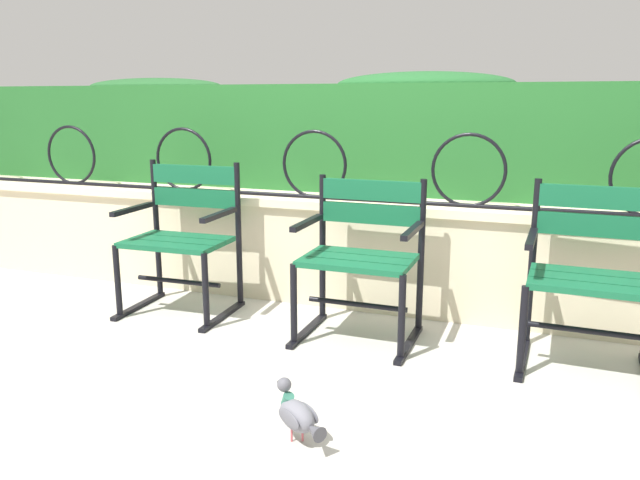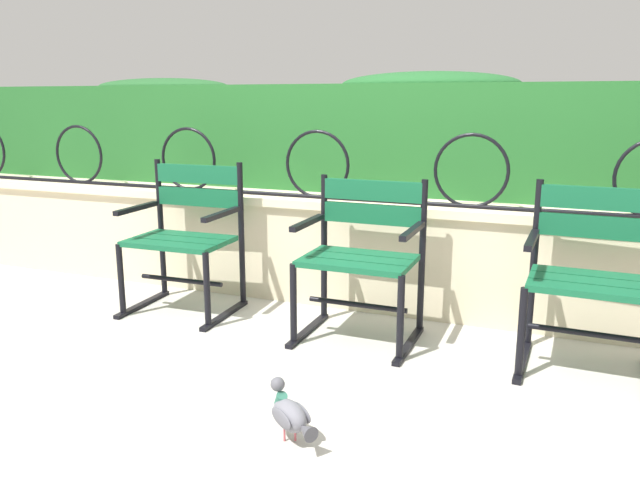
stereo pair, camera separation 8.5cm
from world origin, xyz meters
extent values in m
plane|color=#BCB7AD|center=(0.00, 0.00, 0.00)|extent=(60.00, 60.00, 0.00)
cube|color=beige|center=(0.00, 0.75, 0.31)|extent=(7.59, 0.35, 0.61)
cube|color=beige|center=(0.00, 0.75, 0.64)|extent=(7.59, 0.41, 0.05)
cylinder|color=black|center=(0.00, 0.68, 0.67)|extent=(7.05, 0.02, 0.02)
torus|color=black|center=(-2.11, 0.68, 0.87)|extent=(0.42, 0.02, 0.42)
torus|color=black|center=(-1.19, 0.68, 0.87)|extent=(0.42, 0.02, 0.42)
torus|color=black|center=(-0.26, 0.68, 0.87)|extent=(0.42, 0.02, 0.42)
torus|color=black|center=(0.66, 0.68, 0.87)|extent=(0.42, 0.02, 0.42)
cube|color=#236028|center=(0.00, 1.28, 1.01)|extent=(7.44, 0.70, 0.69)
ellipsoid|color=#24592A|center=(-1.80, 1.28, 1.36)|extent=(1.11, 0.63, 0.12)
ellipsoid|color=#1F5326|center=(0.27, 1.28, 1.36)|extent=(1.17, 0.63, 0.16)
cube|color=#145B38|center=(-0.94, 0.05, 0.44)|extent=(0.58, 0.14, 0.03)
cube|color=#145B38|center=(-0.94, 0.18, 0.44)|extent=(0.58, 0.14, 0.03)
cube|color=#145B38|center=(-0.95, 0.32, 0.44)|extent=(0.58, 0.14, 0.03)
cube|color=#145B38|center=(-0.95, 0.42, 0.81)|extent=(0.58, 0.05, 0.11)
cube|color=#145B38|center=(-0.95, 0.42, 0.67)|extent=(0.58, 0.05, 0.11)
cylinder|color=black|center=(-0.66, 0.43, 0.45)|extent=(0.04, 0.04, 0.89)
cylinder|color=black|center=(-0.65, 0.00, 0.22)|extent=(0.04, 0.04, 0.44)
cube|color=black|center=(-0.66, 0.19, 0.01)|extent=(0.06, 0.52, 0.02)
cube|color=black|center=(-0.66, 0.19, 0.62)|extent=(0.05, 0.40, 0.03)
cylinder|color=black|center=(-1.24, 0.41, 0.45)|extent=(0.04, 0.04, 0.89)
cylinder|color=black|center=(-1.23, -0.02, 0.22)|extent=(0.04, 0.04, 0.44)
cube|color=black|center=(-1.23, 0.17, 0.01)|extent=(0.06, 0.52, 0.02)
cube|color=black|center=(-1.23, 0.17, 0.62)|extent=(0.05, 0.40, 0.03)
cylinder|color=black|center=(-0.94, 0.18, 0.20)|extent=(0.55, 0.04, 0.03)
cube|color=#145B38|center=(0.18, 0.01, 0.44)|extent=(0.57, 0.13, 0.03)
cube|color=#145B38|center=(0.18, 0.15, 0.44)|extent=(0.57, 0.13, 0.03)
cube|color=#145B38|center=(0.18, 0.28, 0.44)|extent=(0.57, 0.13, 0.03)
cube|color=#145B38|center=(0.18, 0.39, 0.78)|extent=(0.57, 0.03, 0.11)
cube|color=#145B38|center=(0.18, 0.39, 0.65)|extent=(0.57, 0.03, 0.11)
cylinder|color=black|center=(0.47, 0.39, 0.43)|extent=(0.04, 0.04, 0.85)
cylinder|color=black|center=(0.47, -0.04, 0.22)|extent=(0.04, 0.04, 0.44)
cube|color=black|center=(0.47, 0.15, 0.01)|extent=(0.04, 0.52, 0.02)
cube|color=black|center=(0.47, 0.15, 0.62)|extent=(0.04, 0.40, 0.03)
cylinder|color=black|center=(-0.10, 0.39, 0.43)|extent=(0.04, 0.04, 0.85)
cylinder|color=black|center=(-0.10, -0.04, 0.22)|extent=(0.04, 0.04, 0.44)
cube|color=black|center=(-0.10, 0.15, 0.01)|extent=(0.04, 0.52, 0.02)
cube|color=black|center=(-0.10, 0.15, 0.62)|extent=(0.04, 0.40, 0.03)
cylinder|color=black|center=(0.18, 0.15, 0.20)|extent=(0.54, 0.03, 0.03)
cube|color=#145B38|center=(1.31, 0.01, 0.44)|extent=(0.56, 0.14, 0.03)
cube|color=#145B38|center=(1.31, 0.15, 0.44)|extent=(0.56, 0.14, 0.03)
cube|color=#145B38|center=(1.31, 0.29, 0.44)|extent=(0.56, 0.14, 0.03)
cube|color=#145B38|center=(1.32, 0.39, 0.80)|extent=(0.56, 0.05, 0.11)
cube|color=#145B38|center=(1.32, 0.39, 0.66)|extent=(0.56, 0.05, 0.11)
cylinder|color=black|center=(1.04, 0.40, 0.44)|extent=(0.04, 0.04, 0.88)
cylinder|color=black|center=(1.03, -0.03, 0.22)|extent=(0.04, 0.04, 0.44)
cube|color=black|center=(1.03, 0.16, 0.01)|extent=(0.05, 0.52, 0.02)
cube|color=black|center=(1.03, 0.16, 0.62)|extent=(0.05, 0.40, 0.03)
cylinder|color=black|center=(1.31, 0.15, 0.20)|extent=(0.53, 0.04, 0.03)
ellipsoid|color=slate|center=(0.27, -0.91, 0.11)|extent=(0.21, 0.19, 0.11)
cylinder|color=#2D6B56|center=(0.22, -0.87, 0.14)|extent=(0.08, 0.07, 0.06)
sphere|color=#55555D|center=(0.20, -0.86, 0.20)|extent=(0.06, 0.06, 0.06)
cone|color=black|center=(0.17, -0.84, 0.19)|extent=(0.03, 0.02, 0.01)
cone|color=#4A4A52|center=(0.36, -0.98, 0.10)|extent=(0.10, 0.10, 0.06)
ellipsoid|color=#5B5B63|center=(0.25, -0.95, 0.11)|extent=(0.13, 0.10, 0.07)
ellipsoid|color=#5B5B63|center=(0.30, -0.88, 0.11)|extent=(0.13, 0.10, 0.07)
cylinder|color=#C6515B|center=(0.25, -0.92, 0.03)|extent=(0.01, 0.01, 0.05)
cylinder|color=#C6515B|center=(0.29, -0.90, 0.03)|extent=(0.01, 0.01, 0.05)
camera|label=1|loc=(1.09, -2.87, 1.26)|focal=34.89mm
camera|label=2|loc=(1.17, -2.84, 1.26)|focal=34.89mm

